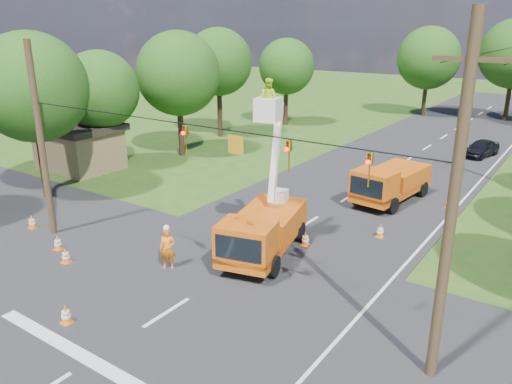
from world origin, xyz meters
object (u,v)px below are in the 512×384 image
Objects in this scene: bucket_truck at (264,221)px; traffic_cone_0 at (66,314)px; shed at (79,146)px; second_truck at (390,182)px; traffic_cone_6 at (449,202)px; pole_right_near at (452,208)px; tree_left_d at (178,74)px; distant_car at (481,148)px; traffic_cone_4 at (58,243)px; pole_left at (41,142)px; tree_left_c at (100,90)px; tree_left_e at (219,62)px; traffic_cone_2 at (380,231)px; tree_left_f at (286,67)px; traffic_cone_1 at (305,239)px; ground_worker at (168,249)px; traffic_cone_5 at (32,222)px; tree_far_a at (429,58)px; tree_left_b at (32,88)px; traffic_cone_3 at (66,255)px.

traffic_cone_0 is (-2.50, -8.14, -1.23)m from bucket_truck.
second_truck is at bearing 15.51° from shed.
pole_right_near is (3.27, -14.51, 4.75)m from traffic_cone_6.
traffic_cone_6 is 21.04m from tree_left_d.
tree_left_d is (-19.16, -12.55, 5.48)m from distant_car.
traffic_cone_4 is 4.65m from pole_left.
traffic_cone_6 is 22.98m from tree_left_c.
tree_left_e reaches higher than bucket_truck.
pole_right_near reaches higher than traffic_cone_2.
pole_left is at bearing -79.98° from tree_left_f.
traffic_cone_1 is 10.39m from pole_right_near.
tree_left_e is at bearing 85.22° from ground_worker.
pole_left is 23.26m from tree_left_e.
traffic_cone_5 is 0.07× the size of tree_far_a.
pole_right_near reaches higher than tree_left_e.
traffic_cone_1 is 9.72m from traffic_cone_6.
tree_left_c reaches higher than ground_worker.
tree_far_a reaches higher than tree_left_f.
traffic_cone_1 is at bearing -56.69° from tree_left_f.
traffic_cone_4 is at bearing -139.89° from traffic_cone_2.
traffic_cone_6 is 15.61m from pole_right_near.
tree_left_b is at bearing -140.95° from second_truck.
bucket_truck is at bearing 21.34° from pole_left.
tree_left_c is 0.86× the size of tree_left_e.
traffic_cone_4 is 0.08× the size of tree_left_d.
shed is at bearing -164.35° from traffic_cone_6.
traffic_cone_4 is (-5.32, 3.35, 0.00)m from traffic_cone_0.
bucket_truck is at bearing -126.28° from traffic_cone_2.
bucket_truck is 1.99× the size of distant_car.
tree_far_a is (11.50, 34.00, 0.75)m from tree_left_c.
bucket_truck is 9.80m from pole_right_near.
traffic_cone_1 is at bearing 142.23° from pole_right_near.
bucket_truck is at bearing -86.39° from distant_car.
traffic_cone_5 is 0.08× the size of tree_left_f.
ground_worker is at bearing -30.96° from tree_left_c.
shed is (-18.17, 4.22, 0.03)m from bucket_truck.
traffic_cone_3 is 1.00× the size of traffic_cone_5.
traffic_cone_3 is 33.18m from tree_left_f.
tree_left_c is at bearing 108.43° from tree_left_b.
bucket_truck is 1.23× the size of second_truck.
shed is (-23.23, -6.51, 1.26)m from traffic_cone_6.
traffic_cone_1 is 16.99m from tree_left_b.
traffic_cone_3 is at bearing -29.14° from tree_left_b.
distant_car is 0.69× the size of shed.
tree_left_b reaches higher than pole_left.
pole_left is 6.10m from tree_left_b.
second_truck is 0.76× the size of tree_left_c.
traffic_cone_0 and traffic_cone_3 have the same top height.
tree_left_d reaches higher than traffic_cone_6.
tree_left_e is (1.20, 14.00, 4.87)m from shed.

